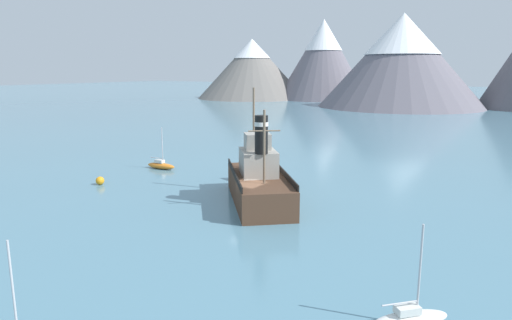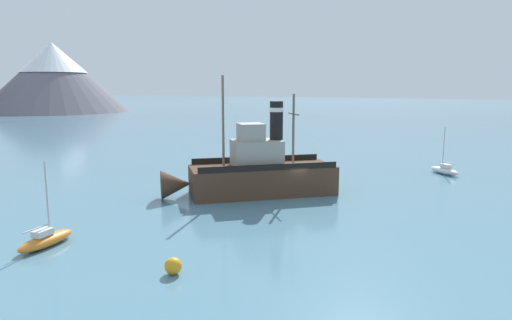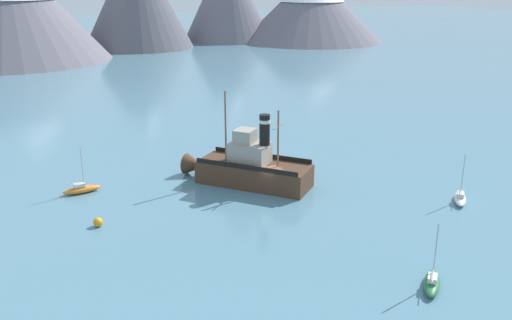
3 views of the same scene
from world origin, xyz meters
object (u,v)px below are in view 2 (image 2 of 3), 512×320
object	(u,v)px
sailboat_orange	(46,239)
mooring_buoy	(173,266)
old_tugboat	(255,173)
sailboat_white	(444,170)

from	to	relation	value
sailboat_orange	mooring_buoy	size ratio (longest dim) A/B	5.79
sailboat_orange	mooring_buoy	distance (m)	8.86
old_tugboat	sailboat_orange	xyz separation A→B (m)	(-16.61, 5.15, -1.40)
old_tugboat	sailboat_white	world-z (taller)	old_tugboat
old_tugboat	sailboat_orange	size ratio (longest dim) A/B	2.69
sailboat_orange	mooring_buoy	world-z (taller)	sailboat_orange
old_tugboat	sailboat_white	distance (m)	21.56
old_tugboat	sailboat_orange	bearing A→B (deg)	162.78
mooring_buoy	sailboat_white	bearing A→B (deg)	-16.75
old_tugboat	sailboat_orange	distance (m)	17.45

